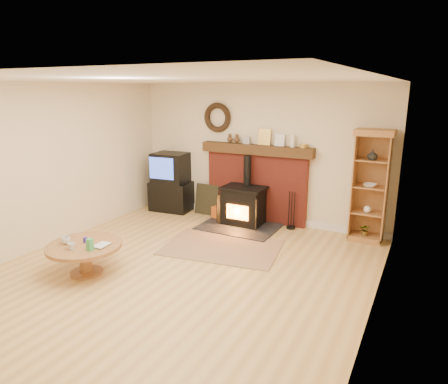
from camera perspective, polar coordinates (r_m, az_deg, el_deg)
The scene contains 11 objects.
ground at distance 5.69m, azimuth -6.45°, elevation -11.54°, with size 5.50×5.50×0.00m, color tan.
room_shell at distance 5.26m, azimuth -6.56°, elevation 5.95°, with size 5.02×5.52×2.61m.
chimney_breast at distance 7.65m, azimuth 4.60°, elevation 1.73°, with size 2.20×0.22×1.78m.
wood_stove at distance 7.45m, azimuth 2.72°, elevation -2.13°, with size 1.40×1.00×1.29m.
area_rug at distance 6.52m, azimuth -0.28°, elevation -7.88°, with size 1.82×1.25×0.01m, color brown.
tv_unit at distance 8.41m, azimuth -7.52°, elevation 1.28°, with size 0.88×0.65×1.21m.
curio_cabinet at distance 6.99m, azimuth 20.15°, elevation 0.78°, with size 0.60×0.43×1.87m.
firelog_box at distance 7.83m, azimuth -0.12°, elevation -3.05°, with size 0.40×0.25×0.25m, color orange.
leaning_painting at distance 8.12m, azimuth -2.46°, elevation -1.07°, with size 0.52×0.03×0.62m, color black.
fire_tools at distance 7.42m, azimuth 9.55°, elevation -4.20°, with size 0.16×0.16×0.70m.
coffee_table at distance 5.85m, azimuth -19.33°, elevation -7.81°, with size 1.02×1.02×0.59m.
Camera 1 is at (2.91, -4.21, 2.50)m, focal length 32.00 mm.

